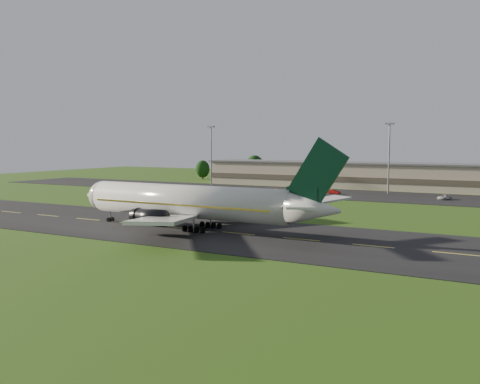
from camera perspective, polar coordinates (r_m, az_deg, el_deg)
The scene contains 10 objects.
ground at distance 86.80m, azimuth -0.19°, elevation -4.50°, with size 360.00×360.00×0.00m, color #2A4B12.
taxiway at distance 86.79m, azimuth -0.19°, elevation -4.46°, with size 220.00×30.00×0.10m, color black.
apron at distance 153.25m, azimuth 13.00°, elevation -0.34°, with size 260.00×30.00×0.10m, color black.
airliner at distance 90.83m, azimuth -5.19°, elevation -1.11°, with size 51.23×42.18×15.57m.
terminal at distance 174.86m, azimuth 17.22°, elevation 1.54°, with size 145.00×16.00×8.40m.
light_mast_west at distance 182.42m, azimuth -3.10°, elevation 4.66°, with size 2.40×1.20×20.35m.
light_mast_centre at distance 159.04m, azimuth 15.62°, elevation 4.38°, with size 2.40×1.20×20.35m.
service_vehicle_a at distance 155.39m, azimuth 3.77°, elevation 0.13°, with size 1.58×3.94×1.34m, color #CD960C.
service_vehicle_b at distance 155.08m, azimuth 9.98°, elevation 0.02°, with size 1.27×3.65×1.20m, color maroon.
service_vehicle_c at distance 147.21m, azimuth 20.94°, elevation -0.53°, with size 2.00×4.33×1.20m, color silver.
Camera 1 is at (41.53, -74.77, 14.79)m, focal length 40.00 mm.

